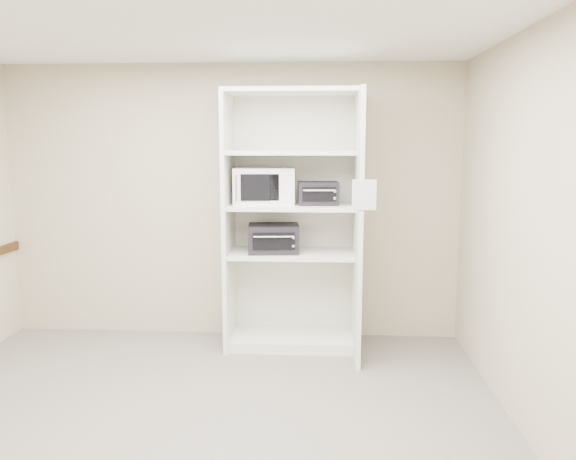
# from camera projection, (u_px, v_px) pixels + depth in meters

# --- Properties ---
(floor) EXTENTS (4.50, 4.00, 0.01)m
(floor) POSITION_uv_depth(u_px,v_px,m) (189.00, 431.00, 3.82)
(floor) COLOR #6D685C
(floor) RESTS_ON ground
(ceiling) EXTENTS (4.50, 4.00, 0.01)m
(ceiling) POSITION_uv_depth(u_px,v_px,m) (176.00, 16.00, 3.40)
(ceiling) COLOR white
(wall_back) EXTENTS (4.50, 0.02, 2.70)m
(wall_back) POSITION_uv_depth(u_px,v_px,m) (231.00, 203.00, 5.58)
(wall_back) COLOR tan
(wall_back) RESTS_ON ground
(wall_front) EXTENTS (4.50, 0.02, 2.70)m
(wall_front) POSITION_uv_depth(u_px,v_px,m) (16.00, 348.00, 1.63)
(wall_front) COLOR tan
(wall_front) RESTS_ON ground
(wall_right) EXTENTS (0.02, 4.00, 2.70)m
(wall_right) POSITION_uv_depth(u_px,v_px,m) (540.00, 239.00, 3.48)
(wall_right) COLOR tan
(wall_right) RESTS_ON ground
(shelving_unit) EXTENTS (1.24, 0.92, 2.42)m
(shelving_unit) POSITION_uv_depth(u_px,v_px,m) (297.00, 229.00, 5.28)
(shelving_unit) COLOR silver
(shelving_unit) RESTS_ON floor
(microwave) EXTENTS (0.60, 0.48, 0.34)m
(microwave) POSITION_uv_depth(u_px,v_px,m) (264.00, 186.00, 5.29)
(microwave) COLOR white
(microwave) RESTS_ON shelving_unit
(toaster_oven_upper) EXTENTS (0.39, 0.30, 0.21)m
(toaster_oven_upper) POSITION_uv_depth(u_px,v_px,m) (318.00, 193.00, 5.20)
(toaster_oven_upper) COLOR black
(toaster_oven_upper) RESTS_ON shelving_unit
(toaster_oven_lower) EXTENTS (0.50, 0.39, 0.26)m
(toaster_oven_lower) POSITION_uv_depth(u_px,v_px,m) (274.00, 238.00, 5.27)
(toaster_oven_lower) COLOR black
(toaster_oven_lower) RESTS_ON shelving_unit
(paper_sign) EXTENTS (0.19, 0.01, 0.25)m
(paper_sign) POSITION_uv_depth(u_px,v_px,m) (364.00, 195.00, 4.57)
(paper_sign) COLOR white
(paper_sign) RESTS_ON shelving_unit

